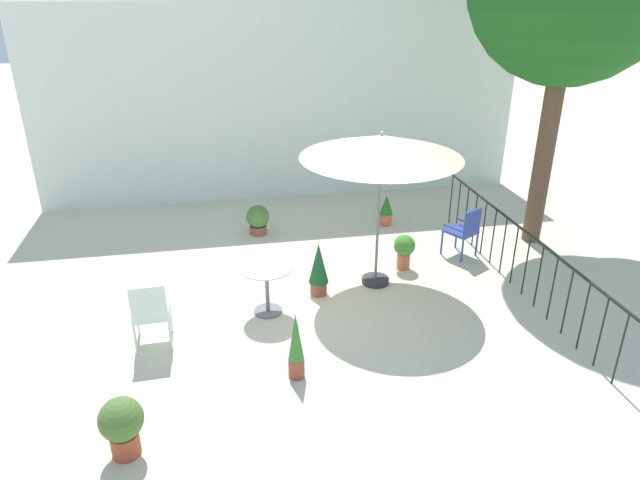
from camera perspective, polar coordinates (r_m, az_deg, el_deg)
ground_plane at (r=8.84m, az=0.66°, el=-6.04°), size 60.00×60.00×0.00m
villa_facade at (r=12.62m, az=-3.68°, el=13.38°), size 10.42×0.30×4.13m
terrace_railing at (r=9.53m, az=18.89°, el=-0.47°), size 0.03×5.53×1.01m
patio_umbrella_0 at (r=8.54m, az=6.12°, el=9.12°), size 2.43×2.43×2.49m
cafe_table_0 at (r=8.34m, az=-5.31°, el=-4.05°), size 0.77×0.77×0.75m
patio_chair_0 at (r=7.84m, az=-16.52°, el=-6.75°), size 0.50×0.51×0.98m
patio_chair_1 at (r=10.30m, az=14.22°, el=1.07°), size 0.63×0.64×0.92m
potted_plant_0 at (r=9.73m, az=8.37°, el=-0.86°), size 0.37×0.36×0.61m
potted_plant_1 at (r=6.41m, az=-19.10°, el=-16.92°), size 0.45×0.45×0.68m
potted_plant_2 at (r=7.06m, az=-2.40°, el=-10.50°), size 0.20×0.20×0.91m
potted_plant_3 at (r=8.80m, az=-0.14°, el=-2.78°), size 0.31×0.31×0.87m
potted_plant_4 at (r=11.46m, az=6.60°, el=3.06°), size 0.26×0.26×0.63m
potted_plant_5 at (r=11.05m, az=-6.20°, el=2.10°), size 0.44×0.44×0.57m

